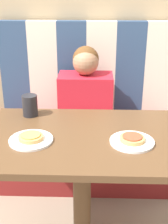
% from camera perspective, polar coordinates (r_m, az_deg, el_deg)
% --- Properties ---
extents(wall_back, '(7.00, 0.05, 2.60)m').
position_cam_1_polar(wall_back, '(2.44, 0.54, 18.88)').
color(wall_back, tan).
rests_on(wall_back, ground_plane).
extents(booth_seat, '(1.33, 0.52, 0.48)m').
position_cam_1_polar(booth_seat, '(2.46, 0.27, -7.21)').
color(booth_seat, maroon).
rests_on(booth_seat, ground_plane).
extents(booth_backrest, '(1.33, 0.07, 0.72)m').
position_cam_1_polar(booth_backrest, '(2.43, 0.45, 7.88)').
color(booth_backrest, navy).
rests_on(booth_backrest, booth_seat).
extents(dining_table, '(1.04, 0.71, 0.74)m').
position_cam_1_polar(dining_table, '(1.66, -0.40, -7.33)').
color(dining_table, brown).
rests_on(dining_table, ground_plane).
extents(person, '(0.39, 0.23, 0.58)m').
position_cam_1_polar(person, '(2.25, 0.30, 4.02)').
color(person, red).
rests_on(person, booth_seat).
extents(plate_left, '(0.22, 0.22, 0.01)m').
position_cam_1_polar(plate_left, '(1.58, -9.66, -5.07)').
color(plate_left, white).
rests_on(plate_left, dining_table).
extents(plate_right, '(0.22, 0.22, 0.01)m').
position_cam_1_polar(plate_right, '(1.56, 8.76, -5.37)').
color(plate_right, white).
rests_on(plate_right, dining_table).
extents(pizza_left, '(0.12, 0.12, 0.03)m').
position_cam_1_polar(pizza_left, '(1.57, -9.71, -4.50)').
color(pizza_left, tan).
rests_on(pizza_left, plate_left).
extents(pizza_right, '(0.12, 0.12, 0.03)m').
position_cam_1_polar(pizza_right, '(1.55, 8.80, -4.80)').
color(pizza_right, tan).
rests_on(pizza_right, plate_right).
extents(drinking_cup, '(0.09, 0.09, 0.13)m').
position_cam_1_polar(drinking_cup, '(1.85, -9.85, 1.19)').
color(drinking_cup, '#232328').
rests_on(drinking_cup, dining_table).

